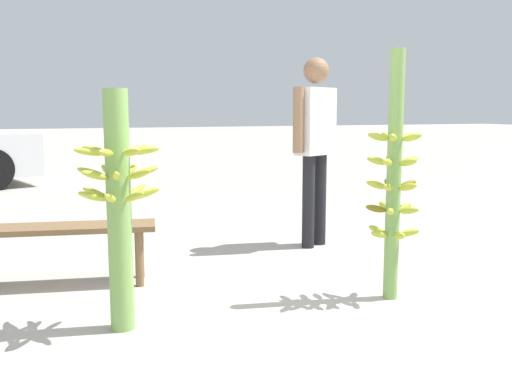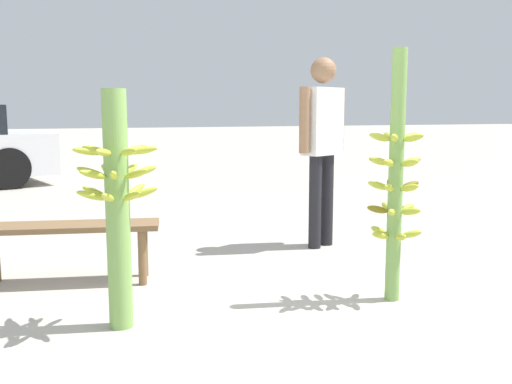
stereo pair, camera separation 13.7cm
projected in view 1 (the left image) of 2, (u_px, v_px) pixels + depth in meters
name	position (u px, v px, depth m)	size (l,w,h in m)	color
ground_plane	(285.00, 330.00, 3.32)	(80.00, 80.00, 0.00)	#B2AA9E
banana_stalk_left	(119.00, 205.00, 3.24)	(0.48, 0.48, 1.39)	#7AA851
banana_stalk_center	(394.00, 179.00, 3.77)	(0.37, 0.37, 1.66)	#7AA851
vendor_person	(315.00, 134.00, 5.24)	(0.59, 0.35, 1.74)	black
market_bench	(62.00, 236.00, 4.12)	(1.36, 0.59, 0.45)	brown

